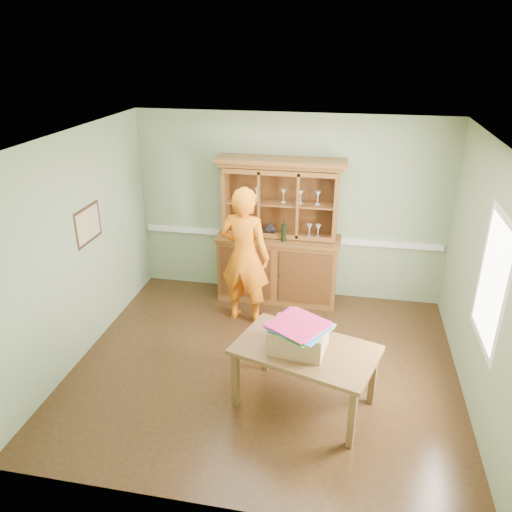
% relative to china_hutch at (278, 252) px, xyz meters
% --- Properties ---
extents(floor, '(4.50, 4.50, 0.00)m').
position_rel_china_hutch_xyz_m(floor, '(0.12, -1.76, -0.74)').
color(floor, '#4C3018').
rests_on(floor, ground).
extents(ceiling, '(4.50, 4.50, 0.00)m').
position_rel_china_hutch_xyz_m(ceiling, '(0.12, -1.76, 1.96)').
color(ceiling, white).
rests_on(ceiling, wall_back).
extents(wall_back, '(4.50, 0.00, 4.50)m').
position_rel_china_hutch_xyz_m(wall_back, '(0.12, 0.24, 0.61)').
color(wall_back, gray).
rests_on(wall_back, floor).
extents(wall_left, '(0.00, 4.00, 4.00)m').
position_rel_china_hutch_xyz_m(wall_left, '(-2.13, -1.76, 0.61)').
color(wall_left, gray).
rests_on(wall_left, floor).
extents(wall_right, '(0.00, 4.00, 4.00)m').
position_rel_china_hutch_xyz_m(wall_right, '(2.37, -1.76, 0.61)').
color(wall_right, gray).
rests_on(wall_right, floor).
extents(wall_front, '(4.50, 0.00, 4.50)m').
position_rel_china_hutch_xyz_m(wall_front, '(0.12, -3.76, 0.61)').
color(wall_front, gray).
rests_on(wall_front, floor).
extents(chair_rail, '(4.41, 0.05, 0.08)m').
position_rel_china_hutch_xyz_m(chair_rail, '(0.12, 0.21, 0.16)').
color(chair_rail, white).
rests_on(chair_rail, wall_back).
extents(framed_map, '(0.03, 0.60, 0.46)m').
position_rel_china_hutch_xyz_m(framed_map, '(-2.11, -1.46, 0.81)').
color(framed_map, '#372216').
rests_on(framed_map, wall_left).
extents(window_panel, '(0.03, 0.96, 1.36)m').
position_rel_china_hutch_xyz_m(window_panel, '(2.34, -2.06, 0.76)').
color(window_panel, white).
rests_on(window_panel, wall_right).
extents(china_hutch, '(1.80, 0.59, 2.11)m').
position_rel_china_hutch_xyz_m(china_hutch, '(0.00, 0.00, 0.00)').
color(china_hutch, brown).
rests_on(china_hutch, floor).
extents(dining_table, '(1.61, 1.23, 0.71)m').
position_rel_china_hutch_xyz_m(dining_table, '(0.64, -2.33, -0.12)').
color(dining_table, brown).
rests_on(dining_table, floor).
extents(cardboard_box, '(0.60, 0.51, 0.26)m').
position_rel_china_hutch_xyz_m(cardboard_box, '(0.56, -2.35, 0.10)').
color(cardboard_box, '#AC7C58').
rests_on(cardboard_box, dining_table).
extents(kite_stack, '(0.68, 0.68, 0.05)m').
position_rel_china_hutch_xyz_m(kite_stack, '(0.57, -2.37, 0.25)').
color(kite_stack, '#D7F51E').
rests_on(kite_stack, cardboard_box).
extents(person, '(0.77, 0.59, 1.91)m').
position_rel_china_hutch_xyz_m(person, '(-0.35, -0.71, 0.21)').
color(person, orange).
rests_on(person, floor).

